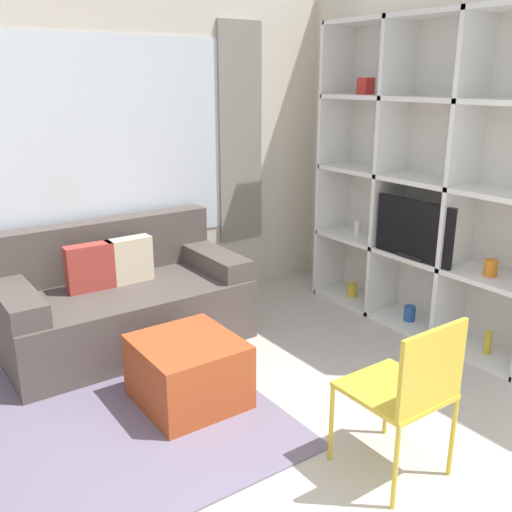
% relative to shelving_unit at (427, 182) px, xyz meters
% --- Properties ---
extents(wall_back, '(5.84, 0.11, 2.70)m').
position_rel_shelving_unit_xyz_m(wall_back, '(-2.16, 1.55, 0.18)').
color(wall_back, beige).
rests_on(wall_back, ground_plane).
extents(wall_right, '(0.07, 4.46, 2.70)m').
position_rel_shelving_unit_xyz_m(wall_right, '(0.19, -0.11, 0.18)').
color(wall_right, beige).
rests_on(wall_right, ground_plane).
extents(area_rug, '(2.29, 1.95, 0.01)m').
position_rel_shelving_unit_xyz_m(area_rug, '(-2.83, 0.13, -1.17)').
color(area_rug, slate).
rests_on(area_rug, ground_plane).
extents(shelving_unit, '(0.39, 2.05, 2.38)m').
position_rel_shelving_unit_xyz_m(shelving_unit, '(0.00, 0.00, 0.00)').
color(shelving_unit, silver).
rests_on(shelving_unit, ground_plane).
extents(couch_main, '(1.76, 0.92, 0.89)m').
position_rel_shelving_unit_xyz_m(couch_main, '(-2.09, 1.06, -0.85)').
color(couch_main, '#564C47').
rests_on(couch_main, ground_plane).
extents(ottoman, '(0.59, 0.62, 0.42)m').
position_rel_shelving_unit_xyz_m(ottoman, '(-2.10, 0.02, -0.96)').
color(ottoman, '#B74C23').
rests_on(ottoman, ground_plane).
extents(folding_chair, '(0.44, 0.46, 0.86)m').
position_rel_shelving_unit_xyz_m(folding_chair, '(-1.55, -1.22, -0.66)').
color(folding_chair, gold).
rests_on(folding_chair, ground_plane).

